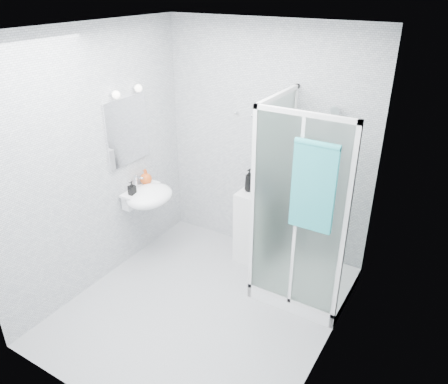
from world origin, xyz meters
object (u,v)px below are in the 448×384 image
Objects in this scene: soap_dispenser_orange at (146,177)px; soap_dispenser_black at (132,188)px; shampoo_bottle_b at (261,185)px; hand_towel at (314,185)px; wall_basin at (148,196)px; storage_cabinet at (254,227)px; shampoo_bottle_a at (249,180)px; shower_enclosure at (298,253)px.

soap_dispenser_orange is 1.14× the size of soap_dispenser_black.
shampoo_bottle_b reaches higher than soap_dispenser_orange.
hand_towel is at bearing 2.17° from soap_dispenser_black.
soap_dispenser_orange is at bearing 100.76° from soap_dispenser_black.
soap_dispenser_orange is 0.29m from soap_dispenser_black.
wall_basin is at bearing -152.61° from shampoo_bottle_b.
storage_cabinet is (1.02, 0.58, -0.37)m from wall_basin.
wall_basin is 1.12m from shampoo_bottle_a.
storage_cabinet is 1.41m from soap_dispenser_black.
shampoo_bottle_b is (1.09, 0.56, 0.17)m from wall_basin.
wall_basin is 1.23m from storage_cabinet.
shower_enclosure is at bearing 10.81° from wall_basin.
soap_dispenser_black is (-1.15, -0.72, -0.03)m from shampoo_bottle_b.
wall_basin is 0.66× the size of storage_cabinet.
shampoo_bottle_a is 1.05× the size of shampoo_bottle_b.
shampoo_bottle_a is at bearing 144.38° from hand_towel.
soap_dispenser_orange is (-1.05, -0.46, -0.03)m from shampoo_bottle_a.
shampoo_bottle_b is 1.36m from soap_dispenser_black.
shampoo_bottle_b is at bearing 19.76° from soap_dispenser_orange.
soap_dispenser_orange reaches higher than soap_dispenser_black.
wall_basin is at bearing -169.19° from shower_enclosure.
shower_enclosure is 11.61× the size of soap_dispenser_orange.
wall_basin is 3.69× the size of soap_dispenser_black.
shower_enclosure is 13.19× the size of soap_dispenser_black.
shower_enclosure reaches higher than soap_dispenser_black.
shower_enclosure is 1.72m from wall_basin.
wall_basin is at bearing -147.77° from storage_cabinet.
soap_dispenser_orange is (-0.12, 0.13, 0.15)m from wall_basin.
shower_enclosure reaches higher than shampoo_bottle_b.
shower_enclosure is 2.36× the size of storage_cabinet.
soap_dispenser_black is (-0.07, -0.16, 0.14)m from wall_basin.
hand_towel is (1.88, -0.09, 0.63)m from wall_basin.
hand_towel is at bearing -35.62° from shampoo_bottle_a.
hand_towel is 2.00m from soap_dispenser_black.
soap_dispenser_orange is at bearing 173.88° from hand_towel.
wall_basin is (-1.66, -0.32, 0.35)m from shower_enclosure.
wall_basin is at bearing 177.41° from hand_towel.
shampoo_bottle_a reaches higher than storage_cabinet.
soap_dispenser_black is at bearing -143.17° from shampoo_bottle_a.
soap_dispenser_orange is (-1.21, -0.43, -0.02)m from shampoo_bottle_b.
hand_towel is 1.24m from shampoo_bottle_a.
shampoo_bottle_a reaches higher than shampoo_bottle_b.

